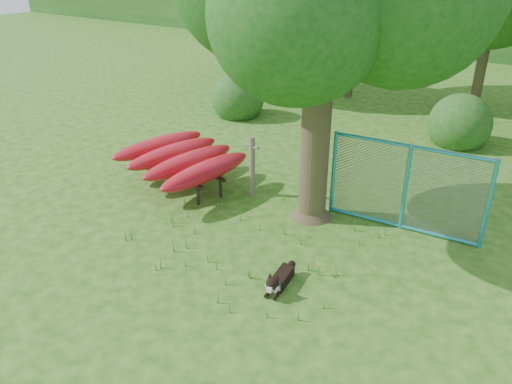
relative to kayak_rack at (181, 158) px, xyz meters
The scene contains 8 objects.
ground 3.56m from the kayak_rack, 39.13° to the right, with size 80.00×80.00×0.00m, color #255310.
wooden_post 1.81m from the kayak_rack, 16.86° to the left, with size 0.39×0.15×1.43m.
kayak_rack is the anchor object (origin of this frame).
husky_dog 4.75m from the kayak_rack, 27.18° to the right, with size 0.36×0.99×0.44m.
fence_section 5.25m from the kayak_rack, 11.03° to the left, with size 3.15×0.38×3.07m.
wildflower_clump 4.83m from the kayak_rack, 17.52° to the right, with size 0.12×0.10×0.26m.
shrub_left 5.81m from the kayak_rack, 113.40° to the left, with size 1.80×1.80×1.80m, color #1F4F19.
shrub_mid 8.30m from the kayak_rack, 55.29° to the left, with size 1.80×1.80×1.80m, color #1F4F19.
Camera 1 is at (5.17, -5.85, 5.21)m, focal length 35.00 mm.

